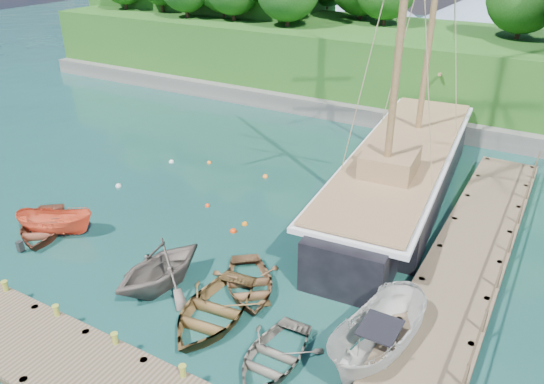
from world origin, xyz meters
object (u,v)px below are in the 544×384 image
(schooner, at_px, (400,175))
(rowboat_0, at_px, (43,232))
(rowboat_3, at_px, (273,362))
(motorboat_orange, at_px, (58,234))
(cabin_boat_white, at_px, (376,359))
(rowboat_4, at_px, (249,290))
(rowboat_2, at_px, (213,319))
(rowboat_1, at_px, (161,287))

(schooner, bearing_deg, rowboat_0, -141.84)
(rowboat_3, xyz_separation_m, schooner, (-0.36, 14.97, 1.13))
(motorboat_orange, xyz_separation_m, cabin_boat_white, (16.67, -0.15, 0.00))
(rowboat_0, bearing_deg, cabin_boat_white, -38.12)
(rowboat_4, bearing_deg, schooner, 39.40)
(rowboat_3, distance_m, rowboat_4, 4.26)
(rowboat_2, xyz_separation_m, rowboat_4, (0.23, 2.25, 0.00))
(rowboat_0, relative_size, rowboat_4, 1.05)
(rowboat_4, bearing_deg, motorboat_orange, 146.66)
(rowboat_2, relative_size, cabin_boat_white, 0.90)
(cabin_boat_white, distance_m, schooner, 13.47)
(rowboat_1, xyz_separation_m, rowboat_2, (3.11, -0.57, 0.00))
(cabin_boat_white, bearing_deg, rowboat_0, -171.01)
(rowboat_1, height_order, rowboat_3, rowboat_1)
(rowboat_4, xyz_separation_m, schooner, (2.57, 11.88, 1.13))
(rowboat_1, relative_size, cabin_boat_white, 0.80)
(rowboat_0, xyz_separation_m, rowboat_2, (11.16, -1.05, 0.00))
(rowboat_4, height_order, schooner, schooner)
(rowboat_0, relative_size, rowboat_1, 0.98)
(rowboat_0, bearing_deg, rowboat_2, -43.88)
(schooner, bearing_deg, cabin_boat_white, -80.06)
(rowboat_3, height_order, cabin_boat_white, cabin_boat_white)
(rowboat_0, bearing_deg, rowboat_1, -41.92)
(rowboat_1, bearing_deg, schooner, 74.77)
(rowboat_2, bearing_deg, motorboat_orange, 166.37)
(rowboat_1, xyz_separation_m, rowboat_4, (3.34, 1.68, 0.00))
(rowboat_3, distance_m, schooner, 15.02)
(rowboat_2, xyz_separation_m, motorboat_orange, (-10.41, 1.31, 0.00))
(rowboat_2, bearing_deg, schooner, 72.34)
(rowboat_0, height_order, rowboat_4, rowboat_0)
(rowboat_1, relative_size, rowboat_2, 0.89)
(rowboat_0, height_order, rowboat_1, rowboat_1)
(rowboat_4, relative_size, schooner, 0.15)
(rowboat_3, bearing_deg, schooner, 90.12)
(rowboat_3, relative_size, schooner, 0.14)
(rowboat_1, xyz_separation_m, rowboat_3, (6.27, -1.41, 0.00))
(rowboat_4, height_order, motorboat_orange, motorboat_orange)
(rowboat_4, xyz_separation_m, cabin_boat_white, (6.02, -1.09, 0.00))
(rowboat_1, xyz_separation_m, motorboat_orange, (-7.30, 0.74, 0.00))
(rowboat_2, distance_m, motorboat_orange, 10.50)
(rowboat_0, distance_m, rowboat_2, 11.21)
(rowboat_4, bearing_deg, rowboat_2, -134.25)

